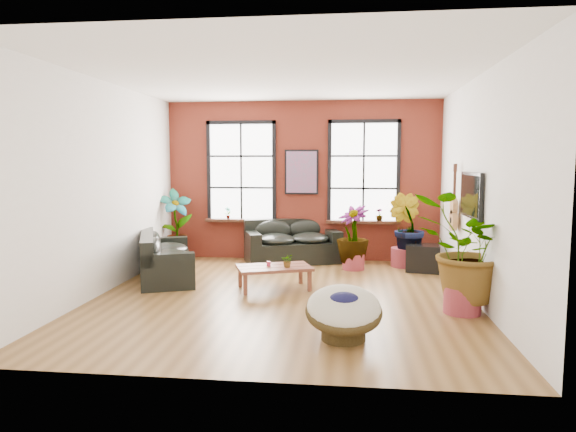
% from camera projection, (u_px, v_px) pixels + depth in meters
% --- Properties ---
extents(room, '(6.04, 6.54, 3.54)m').
position_uv_depth(room, '(285.00, 188.00, 8.26)').
color(room, brown).
rests_on(room, ground).
extents(sofa_back, '(2.20, 1.58, 0.91)m').
position_uv_depth(sofa_back, '(292.00, 243.00, 11.18)').
color(sofa_back, black).
rests_on(sofa_back, ground).
extents(sofa_left, '(1.61, 2.32, 0.85)m').
position_uv_depth(sofa_left, '(163.00, 258.00, 9.57)').
color(sofa_left, black).
rests_on(sofa_left, ground).
extents(coffee_table, '(1.40, 1.10, 0.48)m').
position_uv_depth(coffee_table, '(274.00, 269.00, 8.76)').
color(coffee_table, brown).
rests_on(coffee_table, ground).
extents(papasan_chair, '(0.98, 1.00, 0.71)m').
position_uv_depth(papasan_chair, '(344.00, 311.00, 6.25)').
color(papasan_chair, '#392D14').
rests_on(papasan_chair, ground).
extents(poster, '(0.74, 0.06, 0.98)m').
position_uv_depth(poster, '(302.00, 172.00, 11.24)').
color(poster, black).
rests_on(poster, room).
extents(tv_wall_unit, '(0.13, 1.86, 1.20)m').
position_uv_depth(tv_wall_unit, '(466.00, 200.00, 8.39)').
color(tv_wall_unit, black).
rests_on(tv_wall_unit, room).
extents(media_box, '(0.73, 0.65, 0.54)m').
position_uv_depth(media_box, '(423.00, 258.00, 10.20)').
color(media_box, black).
rests_on(media_box, ground).
extents(pot_back_left, '(0.51, 0.51, 0.36)m').
position_uv_depth(pot_back_left, '(175.00, 253.00, 11.29)').
color(pot_back_left, maroon).
rests_on(pot_back_left, ground).
extents(pot_back_right, '(0.71, 0.71, 0.39)m').
position_uv_depth(pot_back_right, '(404.00, 257.00, 10.67)').
color(pot_back_right, maroon).
rests_on(pot_back_right, ground).
extents(pot_right_wall, '(0.67, 0.67, 0.39)m').
position_uv_depth(pot_right_wall, '(462.00, 300.00, 7.37)').
color(pot_right_wall, maroon).
rests_on(pot_right_wall, ground).
extents(pot_mid, '(0.58, 0.58, 0.32)m').
position_uv_depth(pot_mid, '(354.00, 262.00, 10.39)').
color(pot_mid, maroon).
rests_on(pot_mid, ground).
extents(floor_plant_back_left, '(0.92, 0.86, 1.44)m').
position_uv_depth(floor_plant_back_left, '(176.00, 222.00, 11.21)').
color(floor_plant_back_left, '#1A5F19').
rests_on(floor_plant_back_left, ground).
extents(floor_plant_back_right, '(0.97, 0.95, 1.38)m').
position_uv_depth(floor_plant_back_right, '(406.00, 227.00, 10.60)').
color(floor_plant_back_right, '#1A5F19').
rests_on(floor_plant_back_right, ground).
extents(floor_plant_right_wall, '(1.77, 1.67, 1.55)m').
position_uv_depth(floor_plant_right_wall, '(466.00, 249.00, 7.31)').
color(floor_plant_right_wall, '#1A5F19').
rests_on(floor_plant_right_wall, ground).
extents(floor_plant_mid, '(0.91, 0.91, 1.16)m').
position_uv_depth(floor_plant_mid, '(353.00, 234.00, 10.36)').
color(floor_plant_mid, '#1A5F19').
rests_on(floor_plant_mid, ground).
extents(table_plant, '(0.21, 0.18, 0.23)m').
position_uv_depth(table_plant, '(288.00, 261.00, 8.65)').
color(table_plant, '#1A5F19').
rests_on(table_plant, coffee_table).
extents(sill_plant_left, '(0.17, 0.17, 0.27)m').
position_uv_depth(sill_plant_left, '(228.00, 213.00, 11.48)').
color(sill_plant_left, '#1A5F19').
rests_on(sill_plant_left, room).
extents(sill_plant_right, '(0.19, 0.19, 0.27)m').
position_uv_depth(sill_plant_right, '(379.00, 215.00, 11.09)').
color(sill_plant_right, '#1A5F19').
rests_on(sill_plant_right, room).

